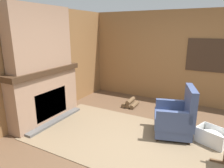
{
  "coord_description": "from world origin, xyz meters",
  "views": [
    {
      "loc": [
        0.88,
        -2.97,
        2.01
      ],
      "look_at": [
        -1.0,
        0.52,
        0.9
      ],
      "focal_mm": 32.0,
      "sensor_mm": 36.0,
      "label": 1
    }
  ],
  "objects": [
    {
      "name": "wood_panel_wall_left",
      "position": [
        -2.6,
        0.0,
        1.24
      ],
      "size": [
        0.06,
        5.73,
        2.49
      ],
      "color": "olive",
      "rests_on": "ground"
    },
    {
      "name": "decorative_plate_on_mantel",
      "position": [
        -2.44,
        0.01,
        1.32
      ],
      "size": [
        0.07,
        0.27,
        0.27
      ],
      "color": "gold",
      "rests_on": "fireplace_hearth"
    },
    {
      "name": "ground_plane",
      "position": [
        0.0,
        0.0,
        0.0
      ],
      "size": [
        14.0,
        14.0,
        0.0
      ],
      "primitive_type": "plane",
      "color": "brown"
    },
    {
      "name": "storage_case",
      "position": [
        -2.42,
        0.37,
        1.25
      ],
      "size": [
        0.13,
        0.26,
        0.12
      ],
      "color": "brown",
      "rests_on": "fireplace_hearth"
    },
    {
      "name": "fireplace_hearth",
      "position": [
        -2.38,
        0.0,
        0.59
      ],
      "size": [
        0.56,
        1.8,
        1.19
      ],
      "color": "#9E7A60",
      "rests_on": "ground"
    },
    {
      "name": "laundry_basket",
      "position": [
        0.96,
        0.68,
        0.15
      ],
      "size": [
        0.59,
        0.52,
        0.29
      ],
      "rotation": [
        0.0,
        0.0,
        -0.4
      ],
      "color": "white",
      "rests_on": "ground"
    },
    {
      "name": "oil_lamp_vase",
      "position": [
        -2.42,
        -0.52,
        1.27
      ],
      "size": [
        0.1,
        0.1,
        0.25
      ],
      "color": "#B24C42",
      "rests_on": "fireplace_hearth"
    },
    {
      "name": "firewood_stack",
      "position": [
        -1.05,
        1.65,
        0.08
      ],
      "size": [
        0.35,
        0.42,
        0.21
      ],
      "rotation": [
        0.0,
        0.0,
        0.01
      ],
      "color": "brown",
      "rests_on": "ground"
    },
    {
      "name": "area_rug",
      "position": [
        -0.34,
        0.11,
        0.01
      ],
      "size": [
        3.92,
        2.04,
        0.01
      ],
      "color": "#7A664C",
      "rests_on": "ground"
    },
    {
      "name": "armchair",
      "position": [
        0.3,
        0.66,
        0.35
      ],
      "size": [
        0.85,
        0.86,
        0.98
      ],
      "rotation": [
        0.0,
        0.0,
        3.43
      ],
      "color": "#3D4C75",
      "rests_on": "ground"
    },
    {
      "name": "chimney_breast",
      "position": [
        -2.39,
        0.0,
        1.83
      ],
      "size": [
        0.31,
        1.5,
        1.28
      ],
      "color": "#9E7A60",
      "rests_on": "fireplace_hearth"
    },
    {
      "name": "wood_panel_wall_back",
      "position": [
        0.02,
        2.59,
        1.25
      ],
      "size": [
        5.73,
        0.09,
        2.49
      ],
      "color": "olive",
      "rests_on": "ground"
    }
  ]
}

